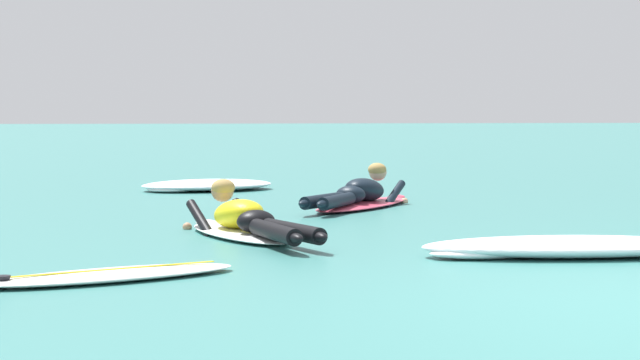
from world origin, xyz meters
TOP-DOWN VIEW (x-y plane):
  - ground_plane at (0.00, 10.00)m, footprint 120.00×120.00m
  - surfer_near at (-2.52, 3.98)m, footprint 1.21×2.54m
  - surfer_far at (-1.06, 6.99)m, footprint 1.72×2.44m
  - drifting_surfboard at (-3.57, 1.51)m, footprint 1.87×1.28m
  - whitewater_front at (-0.10, 2.38)m, footprint 2.34×0.84m
  - whitewater_mid_right at (-2.72, 10.08)m, footprint 2.13×1.70m

SIDE VIEW (x-z plane):
  - ground_plane at x=0.00m, z-range 0.00..0.00m
  - drifting_surfboard at x=-3.57m, z-range -0.05..0.11m
  - whitewater_mid_right at x=-2.72m, z-range 0.00..0.14m
  - whitewater_front at x=-0.10m, z-range -0.01..0.16m
  - surfer_far at x=-1.06m, z-range -0.13..0.40m
  - surfer_near at x=-2.52m, z-range -0.13..0.41m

